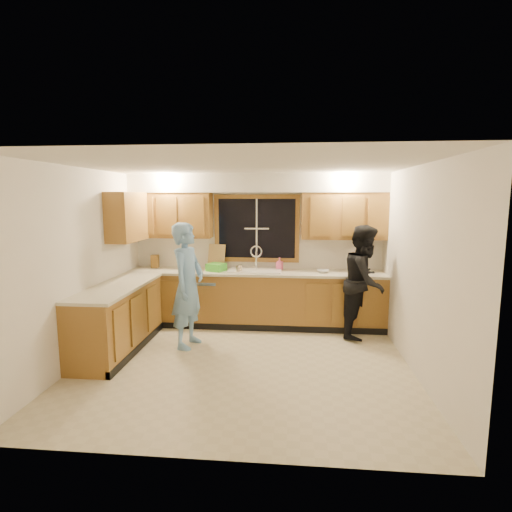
{
  "coord_description": "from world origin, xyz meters",
  "views": [
    {
      "loc": [
        0.62,
        -4.82,
        2.11
      ],
      "look_at": [
        0.1,
        0.65,
        1.31
      ],
      "focal_mm": 28.0,
      "sensor_mm": 36.0,
      "label": 1
    }
  ],
  "objects": [
    {
      "name": "soffit",
      "position": [
        0.0,
        1.72,
        2.35
      ],
      "size": [
        4.2,
        0.35,
        0.3
      ],
      "primitive_type": "cube",
      "color": "white",
      "rests_on": "wall_back"
    },
    {
      "name": "base_cabinets_left",
      "position": [
        -1.8,
        0.35,
        0.44
      ],
      "size": [
        0.6,
        1.9,
        0.88
      ],
      "primitive_type": "cube",
      "color": "olive",
      "rests_on": "ground"
    },
    {
      "name": "countertop_back",
      "position": [
        0.0,
        1.58,
        0.9
      ],
      "size": [
        4.2,
        0.63,
        0.04
      ],
      "primitive_type": "cube",
      "color": "beige",
      "rests_on": "base_cabinets_back"
    },
    {
      "name": "base_cabinets_back",
      "position": [
        0.0,
        1.6,
        0.44
      ],
      "size": [
        4.2,
        0.6,
        0.88
      ],
      "primitive_type": "cube",
      "color": "olive",
      "rests_on": "ground"
    },
    {
      "name": "ceiling",
      "position": [
        0.0,
        0.0,
        2.5
      ],
      "size": [
        4.2,
        4.2,
        0.0
      ],
      "primitive_type": "plane",
      "rotation": [
        3.14,
        0.0,
        0.0
      ],
      "color": "silver"
    },
    {
      "name": "wall_right",
      "position": [
        2.1,
        0.0,
        1.25
      ],
      "size": [
        0.0,
        3.8,
        3.8
      ],
      "primitive_type": "plane",
      "rotation": [
        1.57,
        0.0,
        -1.57
      ],
      "color": "white",
      "rests_on": "ground"
    },
    {
      "name": "sink",
      "position": [
        0.0,
        1.6,
        0.86
      ],
      "size": [
        0.86,
        0.52,
        0.57
      ],
      "color": "white",
      "rests_on": "countertop_back"
    },
    {
      "name": "can_left",
      "position": [
        -0.23,
        1.5,
        0.98
      ],
      "size": [
        0.07,
        0.07,
        0.12
      ],
      "primitive_type": "cylinder",
      "rotation": [
        0.0,
        0.0,
        0.07
      ],
      "color": "beige",
      "rests_on": "countertop_back"
    },
    {
      "name": "stove",
      "position": [
        -1.8,
        -0.22,
        0.45
      ],
      "size": [
        0.58,
        0.75,
        0.9
      ],
      "primitive_type": "cube",
      "color": "white",
      "rests_on": "floor"
    },
    {
      "name": "floor",
      "position": [
        0.0,
        0.0,
        0.0
      ],
      "size": [
        4.2,
        4.2,
        0.0
      ],
      "primitive_type": "plane",
      "color": "beige",
      "rests_on": "ground"
    },
    {
      "name": "knife_block",
      "position": [
        -1.75,
        1.77,
        1.03
      ],
      "size": [
        0.12,
        0.1,
        0.22
      ],
      "primitive_type": "cube",
      "rotation": [
        0.0,
        0.0,
        0.02
      ],
      "color": "olive",
      "rests_on": "countertop_back"
    },
    {
      "name": "soap_bottle",
      "position": [
        0.4,
        1.75,
        1.03
      ],
      "size": [
        0.12,
        0.12,
        0.21
      ],
      "primitive_type": "imported",
      "rotation": [
        0.0,
        0.0,
        -0.32
      ],
      "color": "#F25C94",
      "rests_on": "countertop_back"
    },
    {
      "name": "dish_crate",
      "position": [
        -0.64,
        1.56,
        0.98
      ],
      "size": [
        0.34,
        0.33,
        0.12
      ],
      "primitive_type": "cube",
      "rotation": [
        0.0,
        0.0,
        -0.39
      ],
      "color": "green",
      "rests_on": "countertop_back"
    },
    {
      "name": "window_frame",
      "position": [
        0.0,
        1.89,
        1.6
      ],
      "size": [
        1.44,
        0.03,
        1.14
      ],
      "color": "black",
      "rests_on": "wall_back"
    },
    {
      "name": "wall_back",
      "position": [
        0.0,
        1.9,
        1.25
      ],
      "size": [
        4.2,
        0.0,
        4.2
      ],
      "primitive_type": "plane",
      "rotation": [
        1.57,
        0.0,
        0.0
      ],
      "color": "white",
      "rests_on": "ground"
    },
    {
      "name": "upper_cabinets_right",
      "position": [
        1.43,
        1.73,
        1.83
      ],
      "size": [
        1.35,
        0.33,
        0.75
      ],
      "primitive_type": "cube",
      "color": "olive",
      "rests_on": "wall_back"
    },
    {
      "name": "countertop_left",
      "position": [
        -1.79,
        0.35,
        0.9
      ],
      "size": [
        0.63,
        1.9,
        0.04
      ],
      "primitive_type": "cube",
      "color": "beige",
      "rests_on": "base_cabinets_left"
    },
    {
      "name": "upper_cabinets_return",
      "position": [
        -1.94,
        1.12,
        1.83
      ],
      "size": [
        0.33,
        0.9,
        0.75
      ],
      "primitive_type": "cube",
      "color": "olive",
      "rests_on": "wall_left"
    },
    {
      "name": "cutting_board",
      "position": [
        -0.68,
        1.82,
        1.13
      ],
      "size": [
        0.33,
        0.19,
        0.41
      ],
      "primitive_type": "cube",
      "rotation": [
        -0.21,
        0.0,
        -0.29
      ],
      "color": "tan",
      "rests_on": "countertop_back"
    },
    {
      "name": "bowl",
      "position": [
        1.1,
        1.56,
        0.94
      ],
      "size": [
        0.23,
        0.23,
        0.05
      ],
      "primitive_type": "imported",
      "rotation": [
        0.0,
        0.0,
        -0.19
      ],
      "color": "silver",
      "rests_on": "countertop_back"
    },
    {
      "name": "upper_cabinets_left",
      "position": [
        -1.43,
        1.73,
        1.83
      ],
      "size": [
        1.35,
        0.33,
        0.75
      ],
      "primitive_type": "cube",
      "color": "olive",
      "rests_on": "wall_back"
    },
    {
      "name": "dishwasher",
      "position": [
        -0.85,
        1.59,
        0.41
      ],
      "size": [
        0.6,
        0.56,
        0.82
      ],
      "primitive_type": "cube",
      "color": "white",
      "rests_on": "floor"
    },
    {
      "name": "man",
      "position": [
        -0.86,
        0.59,
        0.89
      ],
      "size": [
        0.54,
        0.72,
        1.78
      ],
      "primitive_type": "imported",
      "rotation": [
        0.0,
        0.0,
        1.38
      ],
      "color": "#6E9FD0",
      "rests_on": "floor"
    },
    {
      "name": "wall_left",
      "position": [
        -2.1,
        0.0,
        1.25
      ],
      "size": [
        0.0,
        3.8,
        3.8
      ],
      "primitive_type": "plane",
      "rotation": [
        1.57,
        0.0,
        1.57
      ],
      "color": "white",
      "rests_on": "ground"
    },
    {
      "name": "woman",
      "position": [
        1.7,
        1.23,
        0.86
      ],
      "size": [
        0.93,
        1.02,
        1.72
      ],
      "primitive_type": "imported",
      "rotation": [
        0.0,
        0.0,
        1.16
      ],
      "color": "black",
      "rests_on": "floor"
    },
    {
      "name": "can_right",
      "position": [
        -0.26,
        1.4,
        0.98
      ],
      "size": [
        0.08,
        0.08,
        0.11
      ],
      "primitive_type": "cylinder",
      "rotation": [
        0.0,
        0.0,
        -0.36
      ],
      "color": "beige",
      "rests_on": "countertop_back"
    }
  ]
}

